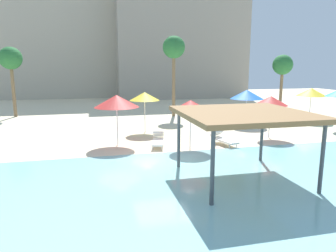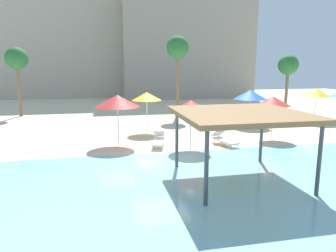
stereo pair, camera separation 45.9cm
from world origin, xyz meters
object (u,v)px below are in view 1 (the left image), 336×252
Objects in this scene: beach_umbrella_yellow_1 at (311,92)px; palm_tree_2 at (283,66)px; shade_pavilion at (243,116)px; lounge_chair_2 at (158,140)px; beach_umbrella_blue_4 at (247,94)px; palm_tree_1 at (11,60)px; beach_umbrella_red_6 at (191,106)px; palm_tree_0 at (174,49)px; beach_umbrella_red_5 at (117,101)px; beach_umbrella_yellow_7 at (145,96)px; lounge_chair_0 at (223,139)px; beach_umbrella_red_3 at (271,101)px.

palm_tree_2 is at bearing 80.77° from beach_umbrella_yellow_1.
beach_umbrella_yellow_1 is (11.35, 10.90, -0.21)m from shade_pavilion.
lounge_chair_2 is 18.28m from palm_tree_2.
beach_umbrella_blue_4 is 0.44× the size of palm_tree_1.
palm_tree_0 is at bearing 80.15° from beach_umbrella_red_6.
beach_umbrella_red_5 is at bearing -56.82° from palm_tree_1.
beach_umbrella_yellow_1 is 13.34m from beach_umbrella_red_6.
palm_tree_1 is at bearing 130.00° from beach_umbrella_red_6.
beach_umbrella_blue_4 is at bearing -25.00° from palm_tree_1.
beach_umbrella_yellow_7 is 6.11m from lounge_chair_0.
beach_umbrella_red_6 is at bearing 71.36° from lounge_chair_2.
palm_tree_0 is (3.44, 9.91, 5.39)m from lounge_chair_2.
palm_tree_1 is at bearing -127.85° from lounge_chair_2.
palm_tree_2 reaches higher than beach_umbrella_red_5.
beach_umbrella_yellow_7 reaches higher than lounge_chair_0.
beach_umbrella_yellow_7 is 1.34× the size of lounge_chair_0.
beach_umbrella_red_3 is 0.43× the size of palm_tree_1.
beach_umbrella_blue_4 reaches higher than beach_umbrella_red_6.
beach_umbrella_red_3 is at bearing -69.16° from palm_tree_0.
palm_tree_1 reaches higher than lounge_chair_0.
beach_umbrella_yellow_7 is (-7.15, 3.47, 0.10)m from beach_umbrella_red_3.
beach_umbrella_red_3 is 5.69m from beach_umbrella_red_6.
lounge_chair_0 is 0.33× the size of palm_tree_1.
beach_umbrella_red_6 is at bearing -165.89° from beach_umbrella_red_3.
beach_umbrella_red_5 is 1.07× the size of beach_umbrella_red_6.
lounge_chair_2 is (2.15, -0.75, -2.14)m from beach_umbrella_red_5.
beach_umbrella_red_3 is at bearing -125.58° from palm_tree_2.
lounge_chair_0 and lounge_chair_2 have the same top height.
beach_umbrella_red_5 is 0.47× the size of palm_tree_1.
lounge_chair_2 is at bearing -143.59° from palm_tree_2.
palm_tree_2 is (24.38, -2.22, -0.51)m from palm_tree_1.
beach_umbrella_blue_4 is 0.99× the size of beach_umbrella_yellow_7.
palm_tree_1 reaches higher than beach_umbrella_red_3.
lounge_chair_0 is (2.08, 0.47, -2.00)m from beach_umbrella_red_6.
palm_tree_1 is at bearing -148.97° from lounge_chair_0.
palm_tree_1 reaches higher than beach_umbrella_yellow_1.
beach_umbrella_red_5 reaches higher than beach_umbrella_red_6.
palm_tree_2 reaches higher than lounge_chair_2.
beach_umbrella_yellow_7 is at bearing -174.77° from beach_umbrella_blue_4.
shade_pavilion reaches higher than beach_umbrella_red_6.
lounge_chair_0 is at bearing 12.72° from beach_umbrella_red_6.
lounge_chair_2 is 0.37× the size of palm_tree_2.
beach_umbrella_blue_4 is 9.11m from lounge_chair_2.
beach_umbrella_yellow_1 is at bearing 15.36° from beach_umbrella_red_5.
palm_tree_1 is at bearing 161.69° from beach_umbrella_yellow_1.
palm_tree_1 is at bearing 123.18° from beach_umbrella_red_5.
beach_umbrella_red_3 is 7.34m from lounge_chair_2.
palm_tree_2 is (6.72, 6.02, 2.05)m from beach_umbrella_blue_4.
shade_pavilion is at bearing -83.53° from beach_umbrella_red_6.
beach_umbrella_red_5 is 0.52× the size of palm_tree_2.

